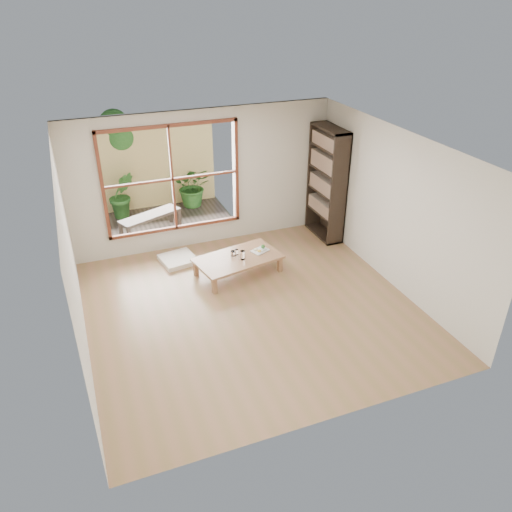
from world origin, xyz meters
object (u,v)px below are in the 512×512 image
(bookshelf, at_px, (327,184))
(garden_bench, at_px, (150,217))
(food_tray, at_px, (261,250))
(low_table, at_px, (238,259))

(bookshelf, xyz_separation_m, garden_bench, (-3.27, 1.29, -0.73))
(food_tray, bearing_deg, garden_bench, 104.77)
(food_tray, height_order, garden_bench, garden_bench)
(bookshelf, bearing_deg, food_tray, -156.03)
(low_table, relative_size, bookshelf, 0.73)
(low_table, xyz_separation_m, garden_bench, (-1.13, 2.11, 0.09))
(low_table, height_order, garden_bench, garden_bench)
(bookshelf, bearing_deg, low_table, -158.81)
(low_table, xyz_separation_m, bookshelf, (2.14, 0.83, 0.82))
(bookshelf, relative_size, garden_bench, 1.66)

